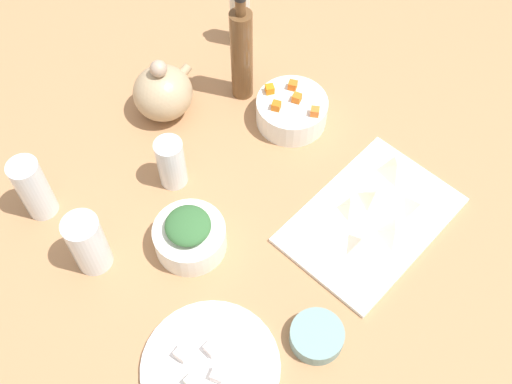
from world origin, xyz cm
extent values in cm
cube|color=#AD7C52|center=(0.00, 0.00, 1.50)|extent=(190.00, 190.00, 3.00)
cube|color=white|center=(13.38, -18.90, 3.50)|extent=(35.07, 23.86, 1.00)
cylinder|color=white|center=(-29.26, -17.69, 3.60)|extent=(24.24, 24.24, 1.20)
cylinder|color=white|center=(-15.31, 2.61, 6.01)|extent=(13.85, 13.85, 6.02)
cylinder|color=white|center=(21.47, 10.14, 6.06)|extent=(15.52, 15.52, 6.12)
cylinder|color=#759B96|center=(-12.58, -27.32, 4.62)|extent=(9.62, 9.62, 3.25)
ellipsoid|color=tan|center=(3.76, 31.99, 8.93)|extent=(13.05, 12.85, 11.86)
sphere|color=tan|center=(3.76, 31.99, 16.32)|extent=(3.65, 3.65, 3.65)
cylinder|color=tan|center=(9.31, 31.99, 10.41)|extent=(5.38, 2.00, 3.93)
cylinder|color=silver|center=(31.31, 35.95, 10.34)|extent=(4.74, 4.74, 14.68)
cylinder|color=brown|center=(19.78, 23.69, 14.42)|extent=(4.85, 4.85, 22.84)
cylinder|color=brown|center=(19.78, 23.69, 27.69)|extent=(2.18, 2.18, 3.70)
cylinder|color=white|center=(-7.36, 16.62, 8.96)|extent=(5.71, 5.71, 11.92)
cylinder|color=white|center=(-30.38, 13.29, 9.82)|extent=(6.79, 6.79, 13.65)
cylinder|color=white|center=(-30.51, 30.12, 10.35)|extent=(6.01, 6.01, 14.69)
cube|color=orange|center=(20.06, 15.53, 10.02)|extent=(2.48, 2.48, 1.80)
cube|color=orange|center=(24.38, 12.75, 10.02)|extent=(2.42, 2.42, 1.80)
cube|color=orange|center=(22.29, 9.65, 10.02)|extent=(2.33, 2.33, 1.80)
cube|color=orange|center=(17.61, 11.28, 10.02)|extent=(2.41, 2.41, 1.80)
cube|color=orange|center=(22.13, 4.35, 10.02)|extent=(2.51, 2.51, 1.80)
ellipsoid|color=#356836|center=(-15.31, 2.61, 10.62)|extent=(12.05, 12.14, 3.20)
cube|color=#EDEBCA|center=(-33.35, -17.82, 5.30)|extent=(2.23, 2.23, 2.20)
cube|color=white|center=(-29.57, -20.07, 5.30)|extent=(2.90, 2.90, 2.20)
cube|color=white|center=(-27.14, -15.94, 5.30)|extent=(2.21, 2.21, 2.20)
cube|color=white|center=(-31.37, -12.95, 5.30)|extent=(2.53, 2.53, 2.20)
pyramid|color=beige|center=(6.96, -21.16, 5.30)|extent=(5.54, 5.38, 2.61)
pyramid|color=beige|center=(13.55, -24.36, 5.08)|extent=(7.40, 7.32, 2.16)
pyramid|color=beige|center=(25.76, -15.28, 5.28)|extent=(7.95, 7.95, 2.55)
pyramid|color=beige|center=(17.00, -16.55, 5.51)|extent=(5.64, 6.15, 3.03)
pyramid|color=beige|center=(12.00, -14.36, 5.09)|extent=(5.58, 5.45, 2.18)
pyramid|color=beige|center=(21.54, -24.46, 5.09)|extent=(6.61, 6.56, 2.18)
camera|label=1|loc=(-47.50, -46.57, 109.83)|focal=43.57mm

